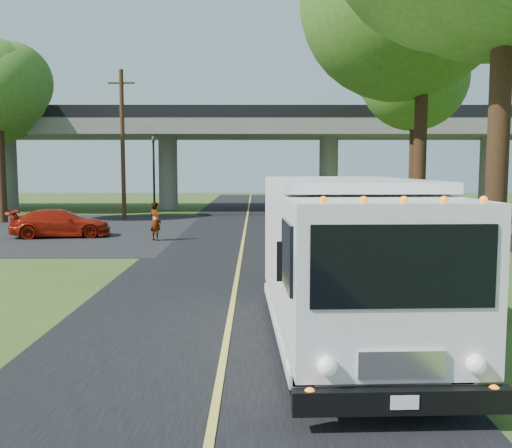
{
  "coord_description": "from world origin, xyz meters",
  "views": [
    {
      "loc": [
        0.54,
        -10.74,
        3.2
      ],
      "look_at": [
        0.55,
        5.2,
        1.6
      ],
      "focal_mm": 40.0,
      "sensor_mm": 36.0,
      "label": 1
    }
  ],
  "objects_px": {
    "utility_pole": "(123,144)",
    "red_sedan": "(61,223)",
    "pedestrian": "(155,221)",
    "tree_right_far": "(420,69)",
    "tree_left_lot": "(0,83)",
    "traffic_signal": "(154,167)",
    "step_van": "(347,256)"
  },
  "relations": [
    {
      "from": "tree_right_far",
      "to": "red_sedan",
      "type": "relative_size",
      "value": 2.49
    },
    {
      "from": "tree_left_lot",
      "to": "red_sedan",
      "type": "relative_size",
      "value": 2.38
    },
    {
      "from": "traffic_signal",
      "to": "pedestrian",
      "type": "xyz_separation_m",
      "value": [
        2.2,
        -12.19,
        -2.35
      ]
    },
    {
      "from": "traffic_signal",
      "to": "red_sedan",
      "type": "relative_size",
      "value": 1.18
    },
    {
      "from": "tree_left_lot",
      "to": "pedestrian",
      "type": "relative_size",
      "value": 6.18
    },
    {
      "from": "traffic_signal",
      "to": "step_van",
      "type": "distance_m",
      "value": 27.97
    },
    {
      "from": "utility_pole",
      "to": "red_sedan",
      "type": "xyz_separation_m",
      "value": [
        -0.85,
        -8.89,
        -3.95
      ]
    },
    {
      "from": "traffic_signal",
      "to": "red_sedan",
      "type": "bearing_deg",
      "value": -102.18
    },
    {
      "from": "pedestrian",
      "to": "utility_pole",
      "type": "bearing_deg",
      "value": -28.89
    },
    {
      "from": "step_van",
      "to": "pedestrian",
      "type": "bearing_deg",
      "value": 110.16
    },
    {
      "from": "red_sedan",
      "to": "tree_right_far",
      "type": "bearing_deg",
      "value": -84.4
    },
    {
      "from": "utility_pole",
      "to": "pedestrian",
      "type": "relative_size",
      "value": 5.3
    },
    {
      "from": "tree_right_far",
      "to": "tree_left_lot",
      "type": "distance_m",
      "value": 23.09
    },
    {
      "from": "utility_pole",
      "to": "pedestrian",
      "type": "xyz_separation_m",
      "value": [
        3.7,
        -10.19,
        -3.75
      ]
    },
    {
      "from": "tree_left_lot",
      "to": "pedestrian",
      "type": "bearing_deg",
      "value": -38.78
    },
    {
      "from": "tree_right_far",
      "to": "red_sedan",
      "type": "distance_m",
      "value": 19.73
    },
    {
      "from": "utility_pole",
      "to": "tree_right_far",
      "type": "relative_size",
      "value": 0.82
    },
    {
      "from": "utility_pole",
      "to": "red_sedan",
      "type": "bearing_deg",
      "value": -95.46
    },
    {
      "from": "tree_left_lot",
      "to": "pedestrian",
      "type": "height_order",
      "value": "tree_left_lot"
    },
    {
      "from": "red_sedan",
      "to": "pedestrian",
      "type": "height_order",
      "value": "pedestrian"
    },
    {
      "from": "traffic_signal",
      "to": "pedestrian",
      "type": "bearing_deg",
      "value": -79.77
    },
    {
      "from": "traffic_signal",
      "to": "utility_pole",
      "type": "distance_m",
      "value": 2.86
    },
    {
      "from": "red_sedan",
      "to": "pedestrian",
      "type": "xyz_separation_m",
      "value": [
        4.55,
        -1.3,
        0.21
      ]
    },
    {
      "from": "tree_right_far",
      "to": "step_van",
      "type": "bearing_deg",
      "value": -108.92
    },
    {
      "from": "tree_left_lot",
      "to": "tree_right_far",
      "type": "bearing_deg",
      "value": -4.97
    },
    {
      "from": "utility_pole",
      "to": "red_sedan",
      "type": "relative_size",
      "value": 2.04
    },
    {
      "from": "traffic_signal",
      "to": "tree_left_lot",
      "type": "distance_m",
      "value": 10.01
    },
    {
      "from": "utility_pole",
      "to": "tree_right_far",
      "type": "bearing_deg",
      "value": -14.0
    },
    {
      "from": "step_van",
      "to": "utility_pole",
      "type": "bearing_deg",
      "value": 109.18
    },
    {
      "from": "utility_pole",
      "to": "step_van",
      "type": "distance_m",
      "value": 26.7
    },
    {
      "from": "utility_pole",
      "to": "tree_right_far",
      "type": "height_order",
      "value": "tree_right_far"
    },
    {
      "from": "utility_pole",
      "to": "pedestrian",
      "type": "bearing_deg",
      "value": -70.05
    }
  ]
}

